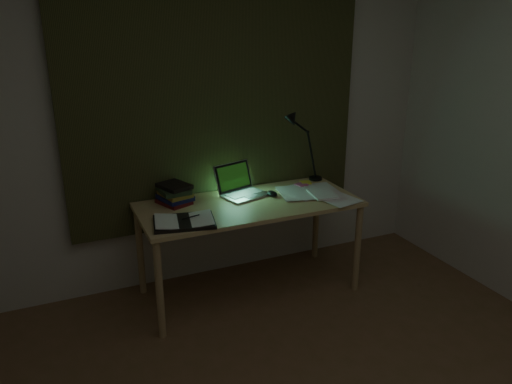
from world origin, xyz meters
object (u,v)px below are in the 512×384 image
Objects in this scene: laptop at (245,181)px; loose_papers at (314,195)px; open_textbook at (184,221)px; desk_lamp at (317,146)px; desk at (249,248)px; book_stack at (174,193)px.

loose_papers is (0.46, -0.20, -0.10)m from laptop.
open_textbook is 0.68× the size of desk_lamp.
loose_papers reaches higher than desk.
open_textbook reaches higher than desk.
desk_lamp is at bearing 21.25° from desk.
laptop is at bearing -6.76° from book_stack.
desk_lamp is (0.69, 0.27, 0.63)m from desk.
laptop reaches higher than desk.
laptop is 0.63× the size of desk_lamp.
desk_lamp is at bearing 31.63° from open_textbook.
laptop is 0.88× the size of loose_papers.
open_textbook is at bearing -155.99° from desk_lamp.
open_textbook is 1.02m from loose_papers.
laptop is at bearing 156.26° from loose_papers.
loose_papers is at bearing -117.70° from desk_lamp.
book_stack is (-0.48, 0.20, 0.43)m from desk.
loose_papers is (0.49, -0.07, 0.36)m from desk.
desk is at bearing -118.50° from laptop.
desk is at bearing 30.43° from open_textbook.
open_textbook is (-0.52, -0.18, 0.37)m from desk.
laptop is at bearing 41.20° from open_textbook.
laptop is 0.64m from open_textbook.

